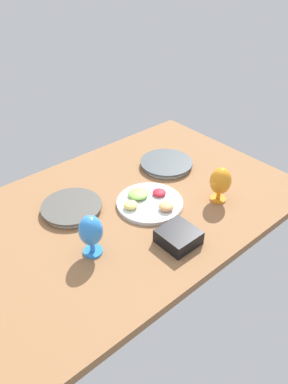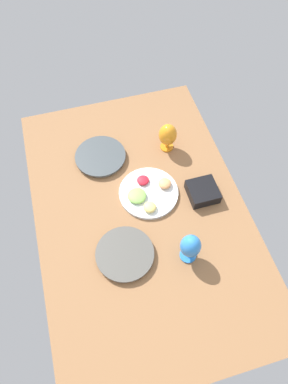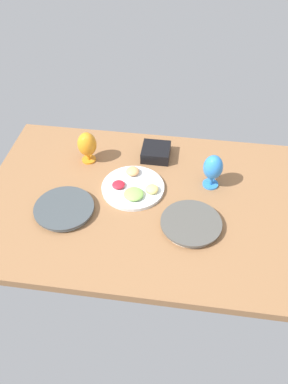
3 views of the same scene
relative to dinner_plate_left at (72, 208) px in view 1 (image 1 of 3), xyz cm
name	(u,v)px [view 1 (image 1 of 3)]	position (x,y,z in cm)	size (l,w,h in cm)	color
ground_plane	(126,209)	(20.29, -13.37, -3.50)	(160.00, 104.00, 4.00)	#8C603D
dinner_plate_left	(72,208)	(0.00, 0.00, 0.00)	(27.20, 27.20, 2.89)	silver
dinner_plate_right	(166,164)	(58.11, -0.86, -0.02)	(27.59, 27.59, 2.85)	silver
fruit_platter	(149,202)	(28.97, -19.65, -0.01)	(30.50, 30.50, 5.00)	silver
hurricane_glass_orange	(220,182)	(55.75, -38.17, 8.66)	(9.79, 9.79, 17.21)	orange
hurricane_glass_blue	(91,232)	(-8.01, -28.09, 9.32)	(9.40, 9.40, 17.90)	#3081DA
square_bowl_black	(178,236)	(21.23, -46.12, 1.81)	(14.58, 14.58, 5.95)	black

